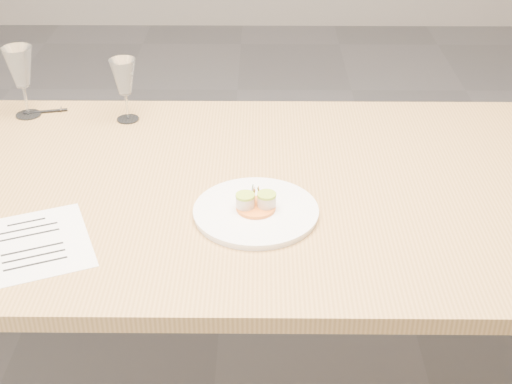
{
  "coord_description": "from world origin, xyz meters",
  "views": [
    {
      "loc": [
        0.14,
        -1.53,
        1.66
      ],
      "look_at": [
        0.13,
        -0.12,
        0.8
      ],
      "focal_mm": 50.0,
      "sensor_mm": 36.0,
      "label": 1
    }
  ],
  "objects_px": {
    "dining_table": "(206,206)",
    "ballpoint_pen": "(46,111)",
    "wine_glass_1": "(20,68)",
    "wine_glass_2": "(124,78)",
    "dinner_plate": "(256,211)",
    "recipe_sheet": "(40,243)"
  },
  "relations": [
    {
      "from": "recipe_sheet",
      "to": "ballpoint_pen",
      "type": "relative_size",
      "value": 2.55
    },
    {
      "from": "dining_table",
      "to": "recipe_sheet",
      "type": "xyz_separation_m",
      "value": [
        -0.34,
        -0.26,
        0.07
      ]
    },
    {
      "from": "dinner_plate",
      "to": "wine_glass_1",
      "type": "xyz_separation_m",
      "value": [
        -0.68,
        0.53,
        0.14
      ]
    },
    {
      "from": "recipe_sheet",
      "to": "wine_glass_1",
      "type": "xyz_separation_m",
      "value": [
        -0.21,
        0.65,
        0.15
      ]
    },
    {
      "from": "dinner_plate",
      "to": "recipe_sheet",
      "type": "relative_size",
      "value": 0.9
    },
    {
      "from": "ballpoint_pen",
      "to": "wine_glass_2",
      "type": "bearing_deg",
      "value": -22.95
    },
    {
      "from": "ballpoint_pen",
      "to": "dinner_plate",
      "type": "bearing_deg",
      "value": -53.77
    },
    {
      "from": "dining_table",
      "to": "ballpoint_pen",
      "type": "bearing_deg",
      "value": 140.89
    },
    {
      "from": "dining_table",
      "to": "dinner_plate",
      "type": "distance_m",
      "value": 0.21
    },
    {
      "from": "recipe_sheet",
      "to": "wine_glass_2",
      "type": "bearing_deg",
      "value": 59.32
    },
    {
      "from": "wine_glass_1",
      "to": "recipe_sheet",
      "type": "bearing_deg",
      "value": -72.23
    },
    {
      "from": "ballpoint_pen",
      "to": "wine_glass_2",
      "type": "height_order",
      "value": "wine_glass_2"
    },
    {
      "from": "dining_table",
      "to": "wine_glass_2",
      "type": "relative_size",
      "value": 12.88
    },
    {
      "from": "ballpoint_pen",
      "to": "wine_glass_2",
      "type": "distance_m",
      "value": 0.29
    },
    {
      "from": "dining_table",
      "to": "wine_glass_2",
      "type": "distance_m",
      "value": 0.49
    },
    {
      "from": "dinner_plate",
      "to": "recipe_sheet",
      "type": "xyz_separation_m",
      "value": [
        -0.47,
        -0.12,
        -0.01
      ]
    },
    {
      "from": "dinner_plate",
      "to": "recipe_sheet",
      "type": "distance_m",
      "value": 0.49
    },
    {
      "from": "wine_glass_2",
      "to": "wine_glass_1",
      "type": "bearing_deg",
      "value": 174.74
    },
    {
      "from": "recipe_sheet",
      "to": "wine_glass_2",
      "type": "xyz_separation_m",
      "value": [
        0.09,
        0.62,
        0.13
      ]
    },
    {
      "from": "wine_glass_1",
      "to": "wine_glass_2",
      "type": "relative_size",
      "value": 1.13
    },
    {
      "from": "dinner_plate",
      "to": "wine_glass_2",
      "type": "bearing_deg",
      "value": 126.96
    },
    {
      "from": "dinner_plate",
      "to": "ballpoint_pen",
      "type": "xyz_separation_m",
      "value": [
        -0.64,
        0.55,
        -0.01
      ]
    }
  ]
}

